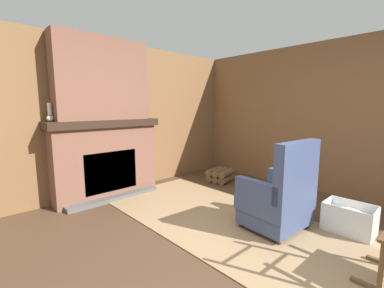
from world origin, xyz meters
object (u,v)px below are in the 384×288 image
Objects in this scene: armchair at (279,198)px; firewood_stack at (220,175)px; laundry_basket at (349,218)px; oil_lamp_vase at (50,115)px; storage_case at (111,116)px.

firewood_stack is at bearing -25.08° from armchair.
laundry_basket is 3.90m from oil_lamp_vase.
oil_lamp_vase is at bearing -105.78° from firewood_stack.
armchair is 2.10× the size of laundry_basket.
armchair is 0.81m from laundry_basket.
storage_case is (0.00, 0.86, -0.03)m from oil_lamp_vase.
armchair reaches higher than laundry_basket.
storage_case is at bearing 89.99° from oil_lamp_vase.
firewood_stack is 2.32m from laundry_basket.
armchair is 1.97m from firewood_stack.
armchair is 2.26× the size of firewood_stack.
storage_case is (-0.74, -1.77, 1.14)m from firewood_stack.
armchair is 2.72m from storage_case.
firewood_stack is (-1.70, 0.96, -0.25)m from armchair.
storage_case is (-3.02, -1.33, 1.10)m from laundry_basket.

